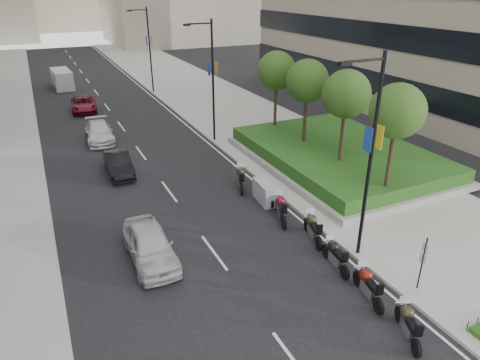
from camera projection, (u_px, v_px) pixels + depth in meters
ground at (288, 295)px, 16.91m from camera, size 160.00×160.00×0.00m
sidewalk_right at (212, 100)px, 44.97m from camera, size 10.00×100.00×0.15m
lane_edge at (163, 106)px, 42.93m from camera, size 0.12×100.00×0.01m
lane_centre at (111, 112)px, 40.90m from camera, size 0.12×100.00×0.01m
planter at (338, 160)px, 28.86m from camera, size 10.00×14.00×0.40m
hedge at (338, 152)px, 28.61m from camera, size 9.40×13.40×0.80m
tree_0 at (397, 112)px, 21.23m from camera, size 2.80×2.80×6.30m
tree_1 at (346, 94)px, 24.51m from camera, size 2.80×2.80×6.30m
tree_2 at (307, 81)px, 27.79m from camera, size 2.80×2.80×6.30m
tree_3 at (277, 71)px, 31.06m from camera, size 2.80×2.80×6.30m
lamp_post_0 at (369, 151)px, 17.22m from camera, size 2.34×0.45×9.00m
lamp_post_1 at (211, 76)px, 31.15m from camera, size 2.34×0.45×9.00m
lamp_post_2 at (148, 46)px, 45.90m from camera, size 2.34×0.45×9.00m
parking_sign at (423, 261)px, 16.53m from camera, size 0.06×0.32×2.50m
motorcycle_0 at (408, 323)px, 14.70m from camera, size 1.08×2.05×1.09m
motorcycle_1 at (368, 285)px, 16.52m from camera, size 0.83×2.28×1.15m
motorcycle_2 at (335, 255)px, 18.37m from camera, size 0.74×2.23×1.11m
motorcycle_3 at (313, 228)px, 20.32m from camera, size 0.93×2.35×1.20m
motorcycle_4 at (281, 209)px, 22.06m from camera, size 1.09×2.33×1.22m
motorcycle_5 at (265, 192)px, 23.91m from camera, size 0.95×2.05×1.18m
motorcycle_6 at (241, 178)px, 25.52m from camera, size 1.13×2.27×1.20m
car_a at (150, 245)px, 18.76m from camera, size 1.89×4.57×1.55m
car_b at (118, 164)px, 27.43m from camera, size 1.59×4.23×1.38m
car_c at (99, 132)px, 33.17m from camera, size 2.28×4.97×1.41m
car_d at (84, 104)px, 41.00m from camera, size 2.63×5.00×1.34m
delivery_van at (63, 80)px, 49.78m from camera, size 2.17×5.04×2.07m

